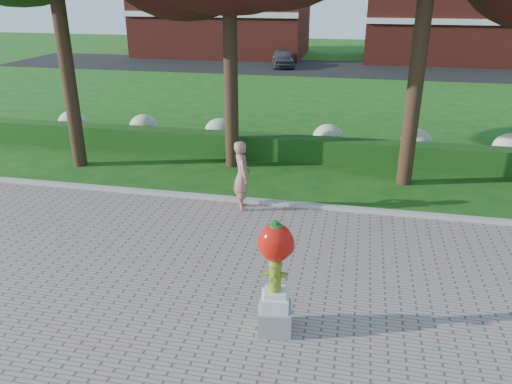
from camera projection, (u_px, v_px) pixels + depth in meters
ground at (253, 261)px, 10.87m from camera, size 100.00×100.00×0.00m
curb at (276, 203)px, 13.55m from camera, size 40.00×0.18×0.15m
lawn_hedge at (296, 149)px, 17.04m from camera, size 24.00×0.70×0.80m
hydrangea_row at (316, 137)px, 17.78m from camera, size 20.10×1.10×0.99m
street at (334, 68)px, 36.18m from camera, size 50.00×8.00×0.02m
building_left at (222, 12)px, 42.17m from camera, size 14.00×8.00×7.00m
building_right at (445, 18)px, 38.86m from camera, size 12.00×8.00×6.40m
hydrant_sculpture at (275, 275)px, 8.22m from camera, size 0.64×0.64×2.08m
woman at (242, 175)px, 13.01m from camera, size 0.68×0.80×1.86m
parked_car at (283, 58)px, 36.61m from camera, size 2.25×4.00×1.28m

